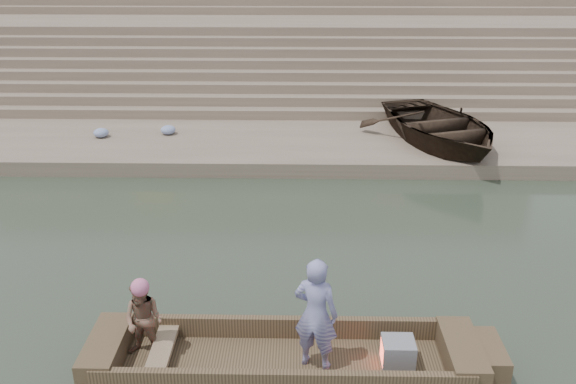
{
  "coord_description": "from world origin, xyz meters",
  "views": [
    {
      "loc": [
        2.47,
        -8.75,
        5.95
      ],
      "look_at": [
        2.26,
        1.85,
        1.4
      ],
      "focal_mm": 37.96,
      "sensor_mm": 36.0,
      "label": 1
    }
  ],
  "objects_px": {
    "television": "(397,352)",
    "beached_rowboat": "(440,126)",
    "standing_man": "(316,314)",
    "main_rowboat": "(283,368)",
    "rowing_man": "(144,320)"
  },
  "relations": [
    {
      "from": "television",
      "to": "beached_rowboat",
      "type": "distance_m",
      "value": 9.81
    },
    {
      "from": "standing_man",
      "to": "television",
      "type": "relative_size",
      "value": 3.75
    },
    {
      "from": "main_rowboat",
      "to": "television",
      "type": "bearing_deg",
      "value": -0.0
    },
    {
      "from": "rowing_man",
      "to": "beached_rowboat",
      "type": "bearing_deg",
      "value": 70.51
    },
    {
      "from": "main_rowboat",
      "to": "standing_man",
      "type": "height_order",
      "value": "standing_man"
    },
    {
      "from": "standing_man",
      "to": "rowing_man",
      "type": "height_order",
      "value": "standing_man"
    },
    {
      "from": "rowing_man",
      "to": "beached_rowboat",
      "type": "xyz_separation_m",
      "value": [
        6.16,
        9.34,
        0.08
      ]
    },
    {
      "from": "standing_man",
      "to": "television",
      "type": "xyz_separation_m",
      "value": [
        1.17,
        0.03,
        -0.66
      ]
    },
    {
      "from": "television",
      "to": "beached_rowboat",
      "type": "relative_size",
      "value": 0.09
    },
    {
      "from": "rowing_man",
      "to": "main_rowboat",
      "type": "bearing_deg",
      "value": 10.36
    },
    {
      "from": "main_rowboat",
      "to": "beached_rowboat",
      "type": "height_order",
      "value": "beached_rowboat"
    },
    {
      "from": "standing_man",
      "to": "beached_rowboat",
      "type": "distance_m",
      "value": 10.2
    },
    {
      "from": "rowing_man",
      "to": "television",
      "type": "xyz_separation_m",
      "value": [
        3.63,
        -0.12,
        -0.41
      ]
    },
    {
      "from": "beached_rowboat",
      "to": "standing_man",
      "type": "bearing_deg",
      "value": -128.99
    },
    {
      "from": "main_rowboat",
      "to": "standing_man",
      "type": "distance_m",
      "value": 1.07
    }
  ]
}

